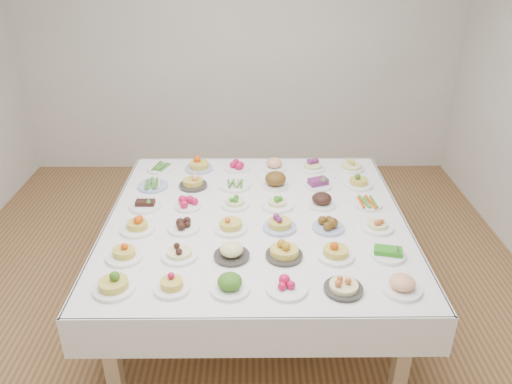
{
  "coord_description": "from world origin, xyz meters",
  "views": [
    {
      "loc": [
        0.15,
        -3.16,
        2.57
      ],
      "look_at": [
        0.18,
        0.1,
        0.88
      ],
      "focal_mm": 35.0,
      "sensor_mm": 36.0,
      "label": 1
    }
  ],
  "objects_px": {
    "display_table": "(256,225)",
    "dish_18": "(145,203)",
    "dish_0": "(113,279)",
    "dish_35": "(351,164)"
  },
  "relations": [
    {
      "from": "display_table",
      "to": "dish_18",
      "type": "relative_size",
      "value": 9.31
    },
    {
      "from": "display_table",
      "to": "dish_18",
      "type": "xyz_separation_m",
      "value": [
        -0.83,
        0.16,
        0.1
      ]
    },
    {
      "from": "display_table",
      "to": "dish_18",
      "type": "height_order",
      "value": "dish_18"
    },
    {
      "from": "display_table",
      "to": "dish_18",
      "type": "bearing_deg",
      "value": 169.26
    },
    {
      "from": "dish_0",
      "to": "dish_18",
      "type": "distance_m",
      "value": 0.98
    },
    {
      "from": "display_table",
      "to": "dish_0",
      "type": "distance_m",
      "value": 1.17
    },
    {
      "from": "dish_18",
      "to": "dish_35",
      "type": "height_order",
      "value": "dish_35"
    },
    {
      "from": "dish_18",
      "to": "display_table",
      "type": "bearing_deg",
      "value": -10.74
    },
    {
      "from": "display_table",
      "to": "dish_18",
      "type": "distance_m",
      "value": 0.85
    },
    {
      "from": "dish_0",
      "to": "dish_35",
      "type": "distance_m",
      "value": 2.33
    }
  ]
}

